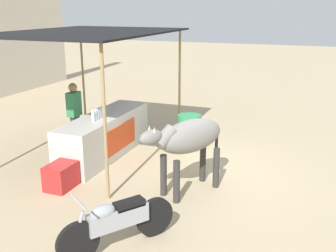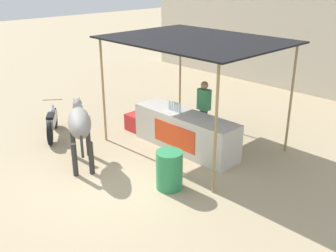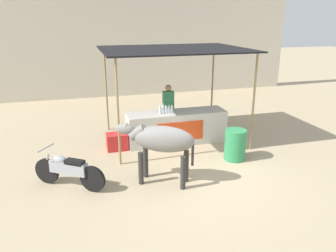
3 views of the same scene
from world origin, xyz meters
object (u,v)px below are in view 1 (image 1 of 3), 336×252
object	(u,v)px
vendor_behind_counter	(75,117)
cow	(188,139)
stall_counter	(105,135)
motorcycle_parked	(117,221)
water_barrel	(189,132)
cooler_box	(61,176)

from	to	relation	value
vendor_behind_counter	cow	size ratio (longest dim) A/B	0.94
stall_counter	motorcycle_parked	size ratio (longest dim) A/B	1.97
stall_counter	motorcycle_parked	distance (m)	3.76
vendor_behind_counter	motorcycle_parked	world-z (taller)	vendor_behind_counter
cow	vendor_behind_counter	bearing A→B (deg)	71.07
vendor_behind_counter	motorcycle_parked	xyz separation A→B (m)	(-3.13, -2.77, -0.42)
stall_counter	cow	size ratio (longest dim) A/B	1.71
stall_counter	water_barrel	bearing A→B (deg)	-55.96
cow	motorcycle_parked	distance (m)	2.18
cooler_box	motorcycle_parked	xyz separation A→B (m)	(-1.35, -1.92, 0.19)
stall_counter	cow	bearing A→B (deg)	-115.22
vendor_behind_counter	cow	distance (m)	3.31
water_barrel	motorcycle_parked	distance (m)	4.31
stall_counter	water_barrel	size ratio (longest dim) A/B	3.58
stall_counter	cooler_box	world-z (taller)	stall_counter
water_barrel	cow	bearing A→B (deg)	-162.50
motorcycle_parked	cow	bearing A→B (deg)	-9.75
stall_counter	motorcycle_parked	xyz separation A→B (m)	(-3.18, -2.02, -0.05)
vendor_behind_counter	cooler_box	xyz separation A→B (m)	(-1.79, -0.85, -0.61)
cow	motorcycle_parked	size ratio (longest dim) A/B	1.16
cooler_box	motorcycle_parked	bearing A→B (deg)	-125.01
motorcycle_parked	vendor_behind_counter	bearing A→B (deg)	41.51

